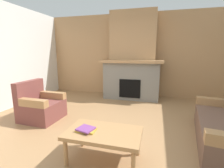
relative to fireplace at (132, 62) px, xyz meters
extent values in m
plane|color=#9E754C|center=(0.00, -2.62, -1.16)|extent=(9.00, 9.00, 0.00)
cube|color=tan|center=(0.00, 0.38, 0.19)|extent=(6.00, 0.12, 2.70)
cube|color=gray|center=(0.00, -0.03, -0.59)|extent=(1.70, 0.70, 1.15)
cube|color=black|center=(0.00, -0.36, -0.78)|extent=(0.64, 0.08, 0.56)
cube|color=tan|center=(0.00, -0.08, 0.03)|extent=(1.90, 0.82, 0.08)
cube|color=tan|center=(0.00, 0.07, 0.80)|extent=(1.40, 0.50, 1.47)
cube|color=#A87A4C|center=(2.01, -1.56, -0.69)|extent=(0.85, 0.28, 0.15)
cube|color=brown|center=(-1.64, -2.27, -0.96)|extent=(0.79, 0.79, 0.40)
cube|color=brown|center=(-1.95, -2.26, -0.54)|extent=(0.17, 0.76, 0.45)
cube|color=#A87A4C|center=(-1.65, -2.58, -0.69)|extent=(0.76, 0.17, 0.15)
cube|color=#A87A4C|center=(-1.63, -1.96, -0.69)|extent=(0.76, 0.17, 0.15)
cube|color=#A87A4C|center=(0.11, -3.25, -0.76)|extent=(1.00, 0.60, 0.05)
cylinder|color=#A87A4C|center=(-0.33, -3.49, -0.97)|extent=(0.06, 0.06, 0.38)
cylinder|color=#A87A4C|center=(0.55, -3.49, -0.97)|extent=(0.06, 0.06, 0.38)
cylinder|color=#A87A4C|center=(-0.33, -3.01, -0.97)|extent=(0.06, 0.06, 0.38)
cylinder|color=#A87A4C|center=(0.55, -3.01, -0.97)|extent=(0.06, 0.06, 0.38)
cube|color=gold|center=(-0.12, -3.29, -0.72)|extent=(0.26, 0.18, 0.02)
cube|color=#7A3D84|center=(-0.12, -3.30, -0.70)|extent=(0.25, 0.24, 0.02)
camera|label=1|loc=(0.75, -5.15, 0.31)|focal=26.05mm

